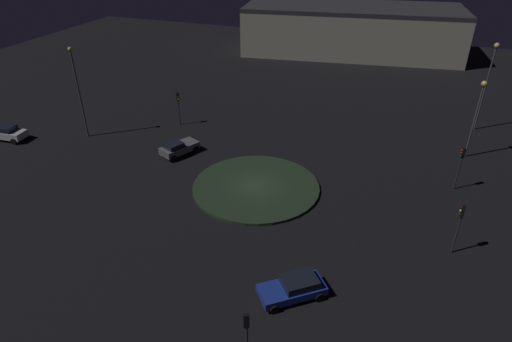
% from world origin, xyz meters
% --- Properties ---
extents(ground_plane, '(120.45, 120.45, 0.00)m').
position_xyz_m(ground_plane, '(0.00, 0.00, 0.00)').
color(ground_plane, black).
extents(roundabout_island, '(11.36, 11.36, 0.26)m').
position_xyz_m(roundabout_island, '(0.00, 0.00, 0.13)').
color(roundabout_island, '#263823').
rests_on(roundabout_island, ground_plane).
extents(car_white, '(4.06, 2.29, 1.63)m').
position_xyz_m(car_white, '(28.70, 0.13, 0.84)').
color(car_white, white).
rests_on(car_white, ground_plane).
extents(car_grey, '(3.30, 4.28, 1.51)m').
position_xyz_m(car_grey, '(9.62, -3.26, 0.78)').
color(car_grey, slate).
rests_on(car_grey, ground_plane).
extents(car_blue, '(4.47, 4.12, 1.40)m').
position_xyz_m(car_blue, '(-6.77, 11.32, 0.73)').
color(car_blue, '#1E38A5').
rests_on(car_blue, ground_plane).
extents(traffic_light_southeast, '(0.39, 0.37, 3.90)m').
position_xyz_m(traffic_light_southeast, '(13.08, -9.86, 2.78)').
color(traffic_light_southeast, '#2D2D2D').
rests_on(traffic_light_southeast, ground_plane).
extents(traffic_light_west, '(0.39, 0.36, 4.08)m').
position_xyz_m(traffic_light_west, '(-16.65, -6.01, 2.91)').
color(traffic_light_west, '#2D2D2D').
rests_on(traffic_light_west, ground_plane).
extents(traffic_light_north, '(0.35, 0.39, 3.72)m').
position_xyz_m(traffic_light_north, '(-5.72, 16.85, 2.66)').
color(traffic_light_north, '#2D2D2D').
rests_on(traffic_light_north, ground_plane).
extents(traffic_light_west_near, '(0.38, 0.34, 4.09)m').
position_xyz_m(traffic_light_west_near, '(-16.34, 3.24, 2.92)').
color(traffic_light_west_near, '#2D2D2D').
rests_on(traffic_light_west_near, ground_plane).
extents(streetlamp_southwest, '(0.55, 0.55, 9.80)m').
position_xyz_m(streetlamp_southwest, '(-19.09, -20.48, 6.42)').
color(streetlamp_southwest, '#4C4C51').
rests_on(streetlamp_southwest, ground_plane).
extents(streetlamp_southwest_near, '(0.56, 0.56, 7.95)m').
position_xyz_m(streetlamp_southwest_near, '(-17.83, -12.98, 5.39)').
color(streetlamp_southwest_near, '#4C4C51').
rests_on(streetlamp_southwest_near, ground_plane).
extents(streetlamp_east, '(0.44, 0.44, 9.85)m').
position_xyz_m(streetlamp_east, '(21.20, -3.60, 5.82)').
color(streetlamp_east, '#4C4C51').
rests_on(streetlamp_east, ground_plane).
extents(store_building, '(37.97, 19.09, 7.94)m').
position_xyz_m(store_building, '(0.08, -47.93, 3.97)').
color(store_building, '#B7B299').
rests_on(store_building, ground_plane).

